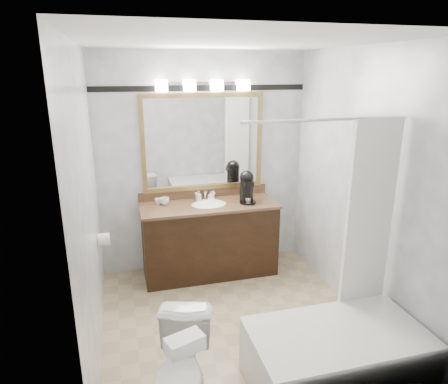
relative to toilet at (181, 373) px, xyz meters
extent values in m
cube|color=tan|center=(0.64, 0.92, -0.35)|extent=(2.40, 2.60, 0.01)
cube|color=white|center=(0.64, 0.92, 2.16)|extent=(2.40, 2.60, 0.01)
cube|color=white|center=(0.64, 2.23, 0.91)|extent=(2.40, 0.01, 2.50)
cube|color=white|center=(0.64, -0.38, 0.91)|extent=(2.40, 0.01, 2.50)
cube|color=white|center=(-0.57, 0.92, 0.91)|extent=(0.01, 2.60, 2.50)
cube|color=white|center=(1.84, 0.92, 0.91)|extent=(0.01, 2.60, 2.50)
cube|color=black|center=(0.64, 1.94, 0.07)|extent=(1.50, 0.55, 0.82)
cube|color=#8E6443|center=(0.64, 1.94, 0.49)|extent=(1.53, 0.58, 0.03)
cube|color=#8E6443|center=(0.64, 2.21, 0.56)|extent=(1.53, 0.03, 0.10)
ellipsoid|color=white|center=(0.64, 1.94, 0.48)|extent=(0.44, 0.34, 0.14)
cube|color=olive|center=(0.64, 2.20, 1.68)|extent=(1.40, 0.04, 0.05)
cube|color=olive|center=(0.64, 2.20, 0.63)|extent=(1.40, 0.04, 0.05)
cube|color=olive|center=(-0.04, 2.20, 1.16)|extent=(0.05, 0.04, 1.00)
cube|color=olive|center=(1.31, 2.20, 1.16)|extent=(0.05, 0.04, 1.00)
cube|color=white|center=(0.64, 2.21, 1.16)|extent=(1.30, 0.01, 1.00)
cube|color=silver|center=(0.64, 2.19, 1.81)|extent=(0.90, 0.05, 0.03)
cube|color=white|center=(0.19, 2.14, 1.79)|extent=(0.12, 0.12, 0.12)
cube|color=white|center=(0.49, 2.14, 1.79)|extent=(0.12, 0.12, 0.12)
cube|color=white|center=(0.79, 2.14, 1.79)|extent=(0.12, 0.12, 0.12)
cube|color=white|center=(1.09, 2.14, 1.79)|extent=(0.12, 0.12, 0.12)
cube|color=black|center=(0.64, 2.21, 1.76)|extent=(2.40, 0.01, 0.06)
cube|color=white|center=(1.17, 0.00, -0.12)|extent=(1.30, 0.72, 0.45)
cylinder|color=silver|center=(1.17, 0.38, 1.61)|extent=(1.30, 0.02, 0.02)
cube|color=white|center=(1.59, 0.37, 0.83)|extent=(0.40, 0.04, 1.55)
cylinder|color=white|center=(-0.50, 1.58, 0.36)|extent=(0.11, 0.12, 0.12)
imported|color=white|center=(0.00, 0.00, 0.00)|extent=(0.56, 0.75, 0.68)
cube|color=white|center=(0.00, -0.20, 0.39)|extent=(0.26, 0.19, 0.09)
cylinder|color=black|center=(1.07, 1.86, 0.52)|extent=(0.19, 0.19, 0.02)
cylinder|color=black|center=(1.07, 1.92, 0.65)|extent=(0.16, 0.16, 0.27)
sphere|color=black|center=(1.07, 1.92, 0.79)|extent=(0.16, 0.16, 0.16)
cube|color=black|center=(1.07, 1.84, 0.74)|extent=(0.11, 0.11, 0.05)
cylinder|color=silver|center=(1.07, 1.84, 0.55)|extent=(0.06, 0.06, 0.06)
imported|color=white|center=(0.16, 2.05, 0.55)|extent=(0.13, 0.13, 0.08)
imported|color=white|center=(0.08, 2.07, 0.54)|extent=(0.09, 0.09, 0.07)
imported|color=white|center=(0.55, 2.09, 0.57)|extent=(0.06, 0.06, 0.11)
imported|color=white|center=(0.70, 2.10, 0.56)|extent=(0.07, 0.07, 0.09)
cube|color=beige|center=(0.69, 2.05, 0.52)|extent=(0.09, 0.07, 0.02)
camera|label=1|loc=(-0.29, -2.20, 1.95)|focal=32.00mm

